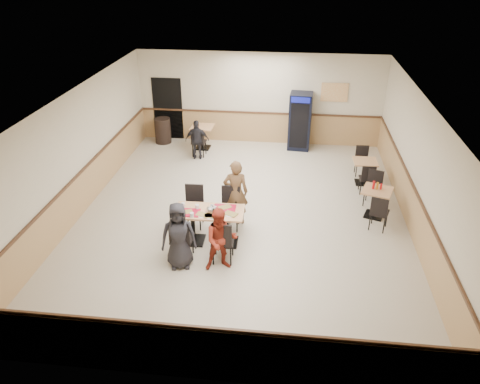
# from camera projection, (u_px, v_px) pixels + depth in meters

# --- Properties ---
(ground) EXTENTS (10.00, 10.00, 0.00)m
(ground) POSITION_uv_depth(u_px,v_px,m) (242.00, 215.00, 11.61)
(ground) COLOR beige
(ground) RESTS_ON ground
(room_shell) EXTENTS (10.00, 10.00, 10.00)m
(room_shell) POSITION_uv_depth(u_px,v_px,m) (314.00, 157.00, 13.40)
(room_shell) COLOR silver
(room_shell) RESTS_ON ground
(main_table) EXTENTS (1.53, 0.79, 0.81)m
(main_table) POSITION_uv_depth(u_px,v_px,m) (210.00, 221.00, 10.33)
(main_table) COLOR black
(main_table) RESTS_ON ground
(main_chairs) EXTENTS (1.38, 1.80, 1.03)m
(main_chairs) POSITION_uv_depth(u_px,v_px,m) (207.00, 222.00, 10.34)
(main_chairs) COLOR black
(main_chairs) RESTS_ON ground
(diner_woman_left) EXTENTS (0.80, 0.61, 1.46)m
(diner_woman_left) POSITION_uv_depth(u_px,v_px,m) (179.00, 236.00, 9.47)
(diner_woman_left) COLOR black
(diner_woman_left) RESTS_ON ground
(diner_woman_right) EXTENTS (0.78, 0.68, 1.38)m
(diner_woman_right) POSITION_uv_depth(u_px,v_px,m) (221.00, 240.00, 9.42)
(diner_woman_right) COLOR maroon
(diner_woman_right) RESTS_ON ground
(diner_man_opposite) EXTENTS (0.63, 0.45, 1.61)m
(diner_man_opposite) POSITION_uv_depth(u_px,v_px,m) (236.00, 192.00, 10.97)
(diner_man_opposite) COLOR brown
(diner_man_opposite) RESTS_ON ground
(lone_diner) EXTENTS (0.76, 0.37, 1.25)m
(lone_diner) POSITION_uv_depth(u_px,v_px,m) (197.00, 140.00, 14.44)
(lone_diner) COLOR black
(lone_diner) RESTS_ON ground
(tabletop_clutter) EXTENTS (1.33, 0.68, 0.12)m
(tabletop_clutter) POSITION_uv_depth(u_px,v_px,m) (207.00, 211.00, 10.14)
(tabletop_clutter) COLOR #A90B27
(tabletop_clutter) RESTS_ON main_table
(side_table_near) EXTENTS (0.86, 0.86, 0.73)m
(side_table_near) POSITION_uv_depth(u_px,v_px,m) (376.00, 199.00, 11.37)
(side_table_near) COLOR black
(side_table_near) RESTS_ON ground
(side_table_near_chair_south) EXTENTS (0.54, 0.54, 0.92)m
(side_table_near_chair_south) POSITION_uv_depth(u_px,v_px,m) (380.00, 211.00, 10.87)
(side_table_near_chair_south) COLOR black
(side_table_near_chair_south) RESTS_ON ground
(side_table_near_chair_north) EXTENTS (0.54, 0.54, 0.92)m
(side_table_near_chair_north) POSITION_uv_depth(u_px,v_px,m) (373.00, 189.00, 11.90)
(side_table_near_chair_north) COLOR black
(side_table_near_chair_north) RESTS_ON ground
(side_table_far) EXTENTS (0.66, 0.66, 0.69)m
(side_table_far) POSITION_uv_depth(u_px,v_px,m) (364.00, 168.00, 12.98)
(side_table_far) COLOR black
(side_table_far) RESTS_ON ground
(side_table_far_chair_south) EXTENTS (0.41, 0.41, 0.87)m
(side_table_far_chair_south) POSITION_uv_depth(u_px,v_px,m) (367.00, 178.00, 12.51)
(side_table_far_chair_south) COLOR black
(side_table_far_chair_south) RESTS_ON ground
(side_table_far_chair_north) EXTENTS (0.41, 0.41, 0.87)m
(side_table_far_chair_north) POSITION_uv_depth(u_px,v_px,m) (362.00, 161.00, 13.47)
(side_table_far_chair_north) COLOR black
(side_table_far_chair_north) RESTS_ON ground
(condiment_caddy) EXTENTS (0.23, 0.06, 0.20)m
(condiment_caddy) POSITION_uv_depth(u_px,v_px,m) (376.00, 186.00, 11.27)
(condiment_caddy) COLOR red
(condiment_caddy) RESTS_ON side_table_near
(back_table) EXTENTS (0.74, 0.74, 0.76)m
(back_table) POSITION_uv_depth(u_px,v_px,m) (203.00, 134.00, 15.25)
(back_table) COLOR black
(back_table) RESTS_ON ground
(back_table_chair_lone) EXTENTS (0.46, 0.46, 0.96)m
(back_table_chair_lone) POSITION_uv_depth(u_px,v_px,m) (199.00, 141.00, 14.73)
(back_table_chair_lone) COLOR black
(back_table_chair_lone) RESTS_ON ground
(pepsi_cooler) EXTENTS (0.75, 0.75, 1.84)m
(pepsi_cooler) POSITION_uv_depth(u_px,v_px,m) (300.00, 121.00, 15.08)
(pepsi_cooler) COLOR black
(pepsi_cooler) RESTS_ON ground
(trash_bin) EXTENTS (0.54, 0.54, 0.85)m
(trash_bin) POSITION_uv_depth(u_px,v_px,m) (163.00, 131.00, 15.74)
(trash_bin) COLOR black
(trash_bin) RESTS_ON ground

